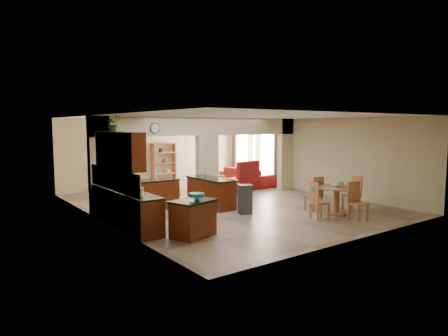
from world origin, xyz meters
TOP-DOWN VIEW (x-y plane):
  - floor at (0.00, 0.00)m, footprint 10.00×10.00m
  - ceiling at (0.00, 0.00)m, footprint 10.00×10.00m
  - wall_back at (0.00, 5.00)m, footprint 8.00×0.00m
  - wall_front at (0.00, -5.00)m, footprint 8.00×0.00m
  - wall_left at (-4.00, 0.00)m, footprint 0.00×10.00m
  - wall_right at (4.00, 0.00)m, footprint 0.00×10.00m
  - partition_left_pier at (-3.70, 1.00)m, footprint 0.60×0.25m
  - partition_center_pier at (0.00, 1.00)m, footprint 0.80×0.25m
  - partition_right_pier at (3.70, 1.00)m, footprint 0.60×0.25m
  - partition_header at (0.00, 1.00)m, footprint 8.00×0.25m
  - kitchen_counter at (-3.26, -0.25)m, footprint 2.52×3.29m
  - upper_cabinets at (-3.82, -0.80)m, footprint 0.35×2.40m
  - peninsula at (-0.60, -0.11)m, footprint 0.70×1.85m
  - wall_clock at (-2.00, 0.85)m, footprint 0.34×0.03m
  - rug at (1.20, 2.10)m, footprint 1.60×1.30m
  - fireplace at (-1.60, 4.83)m, footprint 1.60×0.35m
  - shelving_unit at (0.35, 4.82)m, footprint 1.00×0.32m
  - window_a at (3.97, 2.30)m, footprint 0.02×0.90m
  - window_b at (3.97, 4.00)m, footprint 0.02×0.90m
  - glazed_door at (3.97, 3.15)m, footprint 0.02×0.70m
  - drape_a_left at (3.93, 1.70)m, footprint 0.10×0.28m
  - drape_a_right at (3.93, 2.90)m, footprint 0.10×0.28m
  - drape_b_left at (3.93, 3.40)m, footprint 0.10×0.28m
  - drape_b_right at (3.93, 4.60)m, footprint 0.10×0.28m
  - ceiling_fan at (1.50, 3.00)m, footprint 1.00×1.00m
  - kitchen_island at (-2.84, -2.66)m, footprint 1.14×0.96m
  - teal_bowl at (-2.78, -2.74)m, footprint 0.35×0.35m
  - trash_can at (-0.37, -1.49)m, footprint 0.46×0.42m
  - dining_table at (1.67, -3.12)m, footprint 1.17×1.17m
  - fruit_bowl at (1.65, -3.15)m, footprint 0.33×0.33m
  - sofa at (3.30, 2.83)m, footprint 2.64×1.28m
  - chaise at (2.34, 2.02)m, footprint 1.29×1.11m
  - armchair at (1.24, 2.43)m, footprint 0.69×0.71m
  - ottoman at (1.25, 1.37)m, footprint 0.58×0.58m
  - plant at (-3.82, -0.46)m, footprint 0.45×0.42m
  - chair_north at (1.59, -2.40)m, footprint 0.45×0.45m
  - chair_east at (2.54, -3.05)m, footprint 0.51×0.51m
  - chair_south at (1.54, -3.85)m, footprint 0.48×0.48m
  - chair_west at (0.74, -3.20)m, footprint 0.51×0.51m

SIDE VIEW (x-z plane):
  - floor at x=0.00m, z-range 0.00..0.00m
  - rug at x=1.20m, z-range 0.00..0.01m
  - ottoman at x=1.25m, z-range 0.00..0.41m
  - chaise at x=2.34m, z-range 0.00..0.46m
  - armchair at x=1.24m, z-range 0.00..0.63m
  - sofa at x=3.30m, z-range 0.00..0.74m
  - trash_can at x=-0.37m, z-range 0.00..0.78m
  - kitchen_island at x=-2.84m, z-range 0.00..0.85m
  - peninsula at x=-0.60m, z-range 0.00..0.91m
  - kitchen_counter at x=-3.26m, z-range -0.27..1.20m
  - dining_table at x=1.67m, z-range 0.13..0.92m
  - chair_north at x=1.59m, z-range 0.04..1.07m
  - chair_east at x=2.54m, z-range 0.04..1.07m
  - chair_south at x=1.54m, z-range 0.04..1.07m
  - chair_west at x=0.74m, z-range 0.04..1.07m
  - fireplace at x=-1.60m, z-range 0.01..1.21m
  - fruit_bowl at x=1.65m, z-range 0.79..0.97m
  - shelving_unit at x=0.35m, z-range 0.00..1.80m
  - teal_bowl at x=-2.78m, z-range 0.85..1.01m
  - glazed_door at x=3.97m, z-range 0.00..2.10m
  - partition_center_pier at x=0.00m, z-range 0.00..2.20m
  - drape_a_left at x=3.93m, z-range 0.05..2.35m
  - drape_a_right at x=3.93m, z-range 0.05..2.35m
  - drape_b_left at x=3.93m, z-range 0.05..2.35m
  - drape_b_right at x=3.93m, z-range 0.05..2.35m
  - window_a at x=3.97m, z-range 0.25..2.15m
  - window_b at x=3.97m, z-range 0.25..2.15m
  - partition_left_pier at x=-3.70m, z-range 0.00..2.80m
  - partition_right_pier at x=3.70m, z-range 0.00..2.80m
  - wall_back at x=0.00m, z-range -2.60..5.40m
  - wall_front at x=0.00m, z-range -2.60..5.40m
  - wall_left at x=-4.00m, z-range -3.60..6.40m
  - wall_right at x=4.00m, z-range -3.60..6.40m
  - upper_cabinets at x=-3.82m, z-range 1.47..2.37m
  - wall_clock at x=-2.00m, z-range 2.28..2.62m
  - partition_header at x=0.00m, z-range 2.20..2.80m
  - ceiling_fan at x=1.50m, z-range 2.51..2.61m
  - plant at x=-3.82m, z-range 2.37..2.78m
  - ceiling at x=0.00m, z-range 2.80..2.80m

